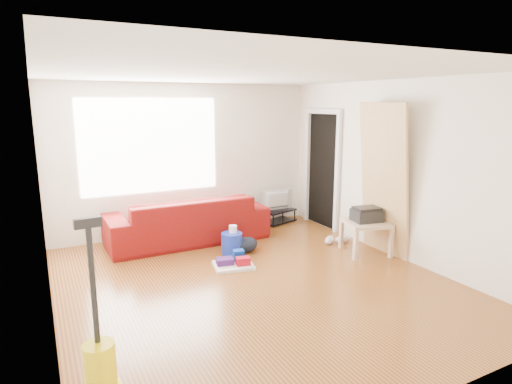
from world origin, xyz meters
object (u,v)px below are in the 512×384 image
side_table (366,226)px  cleaning_tray (234,262)px  tv_stand (278,216)px  backpack (246,251)px  bucket (232,253)px  sofa (188,241)px

side_table → cleaning_tray: 2.02m
tv_stand → backpack: (-1.23, -1.15, -0.13)m
side_table → bucket: (-1.76, 0.88, -0.41)m
sofa → tv_stand: 1.86m
bucket → backpack: (0.22, -0.02, 0.00)m
bucket → side_table: bearing=-26.5°
sofa → backpack: 1.07m
backpack → tv_stand: bearing=22.2°
side_table → tv_stand: bearing=98.9°
tv_stand → bucket: bearing=-158.1°
cleaning_tray → sofa: bearing=98.5°
side_table → backpack: 1.81m
side_table → sofa: bearing=141.1°
sofa → side_table: bearing=141.1°
bucket → backpack: bearing=-5.7°
side_table → bucket: bearing=153.5°
sofa → cleaning_tray: size_ratio=4.23×
tv_stand → bucket: 1.84m
bucket → cleaning_tray: cleaning_tray is taller
sofa → tv_stand: size_ratio=3.52×
sofa → cleaning_tray: 1.36m
tv_stand → side_table: size_ratio=0.96×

